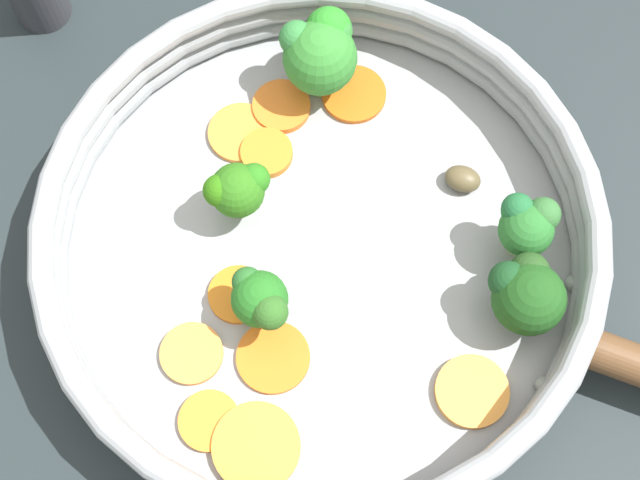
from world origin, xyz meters
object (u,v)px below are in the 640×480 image
object	(u,v)px
carrot_slice_0	(256,446)
carrot_slice_3	(238,294)
carrot_slice_5	(192,353)
carrot_slice_6	(354,94)
broccoli_floret_0	(260,300)
carrot_slice_4	(472,391)
broccoli_floret_1	(237,190)
broccoli_floret_4	(526,224)
carrot_slice_2	(241,133)
carrot_slice_7	(273,357)
mushroom_piece_0	(463,179)
carrot_slice_9	(281,106)
broccoli_floret_3	(321,51)
carrot_slice_8	(267,153)
skillet	(320,254)
carrot_slice_1	(209,421)
broccoli_floret_2	(526,293)

from	to	relation	value
carrot_slice_0	carrot_slice_3	distance (m)	0.08
carrot_slice_5	carrot_slice_6	bearing A→B (deg)	-7.33
carrot_slice_5	broccoli_floret_0	world-z (taller)	broccoli_floret_0
carrot_slice_0	carrot_slice_5	distance (m)	0.06
carrot_slice_4	broccoli_floret_1	xyz separation A→B (m)	(0.05, 0.16, 0.03)
broccoli_floret_4	carrot_slice_2	bearing A→B (deg)	88.06
broccoli_floret_4	carrot_slice_7	bearing A→B (deg)	137.90
carrot_slice_4	mushroom_piece_0	size ratio (longest dim) A/B	1.88
carrot_slice_9	broccoli_floret_3	world-z (taller)	broccoli_floret_3
carrot_slice_6	broccoli_floret_0	size ratio (longest dim) A/B	0.90
carrot_slice_3	mushroom_piece_0	size ratio (longest dim) A/B	1.58
carrot_slice_8	broccoli_floret_3	world-z (taller)	broccoli_floret_3
skillet	broccoli_floret_3	xyz separation A→B (m)	(0.10, 0.04, 0.04)
carrot_slice_5	broccoli_floret_0	bearing A→B (deg)	-37.75
carrot_slice_1	carrot_slice_7	size ratio (longest dim) A/B	0.81
carrot_slice_9	broccoli_floret_1	world-z (taller)	broccoli_floret_1
carrot_slice_3	broccoli_floret_2	world-z (taller)	broccoli_floret_2
carrot_slice_2	broccoli_floret_1	size ratio (longest dim) A/B	0.90
carrot_slice_1	broccoli_floret_3	bearing A→B (deg)	6.04
broccoli_floret_4	broccoli_floret_1	bearing A→B (deg)	104.35
broccoli_floret_4	carrot_slice_9	bearing A→B (deg)	78.90
carrot_slice_9	carrot_slice_8	bearing A→B (deg)	-172.70
skillet	carrot_slice_3	size ratio (longest dim) A/B	8.87
carrot_slice_7	mushroom_piece_0	size ratio (longest dim) A/B	1.90
carrot_slice_7	carrot_slice_0	bearing A→B (deg)	-167.37
broccoli_floret_1	broccoli_floret_4	xyz separation A→B (m)	(0.04, -0.15, 0.00)
carrot_slice_6	mushroom_piece_0	world-z (taller)	mushroom_piece_0
skillet	carrot_slice_7	xyz separation A→B (m)	(-0.07, 0.00, 0.01)
carrot_slice_2	broccoli_floret_2	xyz separation A→B (m)	(-0.04, -0.19, 0.03)
broccoli_floret_3	broccoli_floret_0	bearing A→B (deg)	-170.17
broccoli_floret_0	carrot_slice_8	bearing A→B (deg)	22.02
carrot_slice_1	carrot_slice_2	size ratio (longest dim) A/B	0.84
skillet	broccoli_floret_2	distance (m)	0.12
carrot_slice_8	carrot_slice_5	bearing A→B (deg)	-175.60
carrot_slice_0	broccoli_floret_4	size ratio (longest dim) A/B	1.04
carrot_slice_4	carrot_slice_9	bearing A→B (deg)	53.09
carrot_slice_8	mushroom_piece_0	world-z (taller)	mushroom_piece_0
carrot_slice_1	carrot_slice_3	world-z (taller)	same
carrot_slice_5	carrot_slice_6	world-z (taller)	same
carrot_slice_7	broccoli_floret_3	xyz separation A→B (m)	(0.17, 0.04, 0.03)
carrot_slice_7	broccoli_floret_1	size ratio (longest dim) A/B	0.93
carrot_slice_3	carrot_slice_4	xyz separation A→B (m)	(-0.00, -0.14, 0.00)
mushroom_piece_0	carrot_slice_2	bearing A→B (deg)	97.97
carrot_slice_5	carrot_slice_2	bearing A→B (deg)	12.57
carrot_slice_1	mushroom_piece_0	bearing A→B (deg)	-23.57
carrot_slice_7	carrot_slice_2	bearing A→B (deg)	31.09
broccoli_floret_0	mushroom_piece_0	xyz separation A→B (m)	(0.12, -0.08, -0.02)
carrot_slice_9	broccoli_floret_1	bearing A→B (deg)	-176.62
mushroom_piece_0	broccoli_floret_4	bearing A→B (deg)	-121.06
carrot_slice_2	carrot_slice_7	size ratio (longest dim) A/B	0.97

